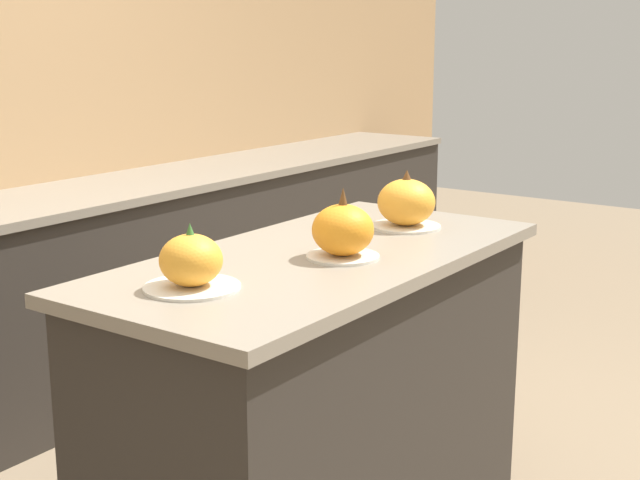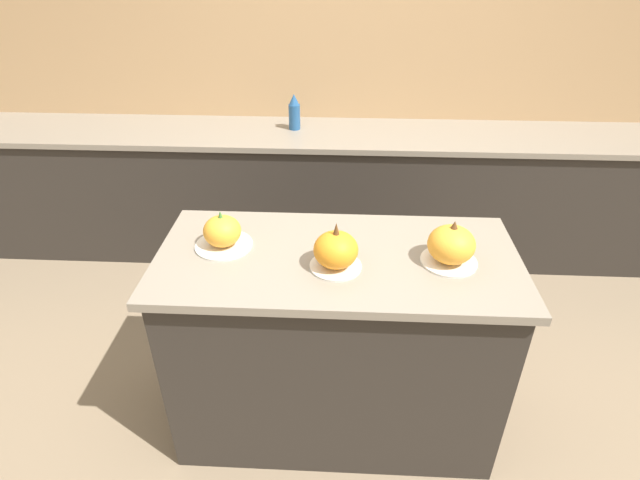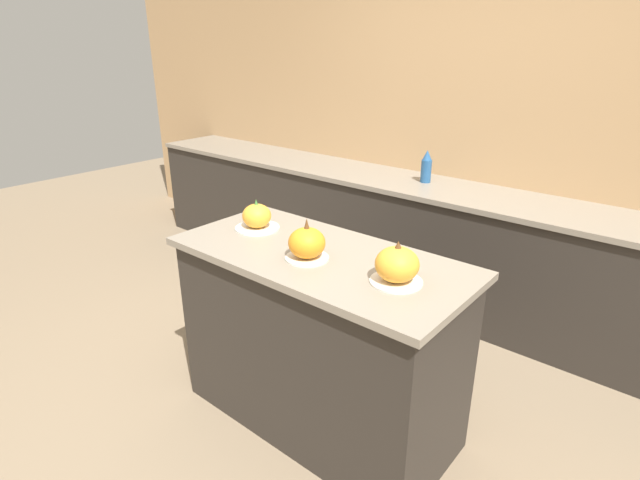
{
  "view_description": "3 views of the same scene",
  "coord_description": "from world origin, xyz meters",
  "px_view_note": "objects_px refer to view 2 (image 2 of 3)",
  "views": [
    {
      "loc": [
        -1.91,
        -1.35,
        1.51
      ],
      "look_at": [
        -0.07,
        -0.05,
        0.98
      ],
      "focal_mm": 50.0,
      "sensor_mm": 36.0,
      "label": 1
    },
    {
      "loc": [
        0.01,
        -1.6,
        2.0
      ],
      "look_at": [
        -0.07,
        -0.02,
        1.01
      ],
      "focal_mm": 28.0,
      "sensor_mm": 36.0,
      "label": 2
    },
    {
      "loc": [
        1.33,
        -1.59,
        1.83
      ],
      "look_at": [
        0.0,
        0.01,
        0.99
      ],
      "focal_mm": 28.0,
      "sensor_mm": 36.0,
      "label": 3
    }
  ],
  "objects_px": {
    "pumpkin_cake_left": "(222,233)",
    "pumpkin_cake_center": "(336,251)",
    "pumpkin_cake_right": "(451,246)",
    "bottle_tall": "(294,112)"
  },
  "relations": [
    {
      "from": "pumpkin_cake_left",
      "to": "pumpkin_cake_center",
      "type": "distance_m",
      "value": 0.46
    },
    {
      "from": "pumpkin_cake_right",
      "to": "bottle_tall",
      "type": "height_order",
      "value": "bottle_tall"
    },
    {
      "from": "pumpkin_cake_right",
      "to": "bottle_tall",
      "type": "relative_size",
      "value": 0.93
    },
    {
      "from": "pumpkin_cake_left",
      "to": "pumpkin_cake_right",
      "type": "xyz_separation_m",
      "value": [
        0.87,
        -0.07,
        0.01
      ]
    },
    {
      "from": "pumpkin_cake_left",
      "to": "bottle_tall",
      "type": "xyz_separation_m",
      "value": [
        0.14,
        1.52,
        0.0
      ]
    },
    {
      "from": "pumpkin_cake_left",
      "to": "pumpkin_cake_right",
      "type": "relative_size",
      "value": 1.07
    },
    {
      "from": "pumpkin_cake_left",
      "to": "pumpkin_cake_center",
      "type": "bearing_deg",
      "value": -15.35
    },
    {
      "from": "pumpkin_cake_left",
      "to": "bottle_tall",
      "type": "distance_m",
      "value": 1.52
    },
    {
      "from": "bottle_tall",
      "to": "pumpkin_cake_right",
      "type": "bearing_deg",
      "value": -65.12
    },
    {
      "from": "pumpkin_cake_center",
      "to": "pumpkin_cake_left",
      "type": "bearing_deg",
      "value": 164.65
    }
  ]
}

